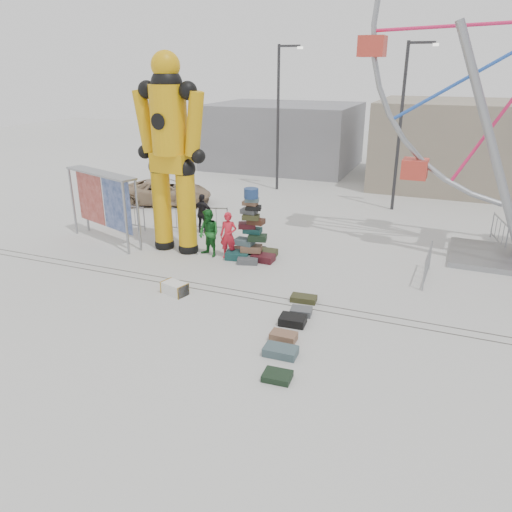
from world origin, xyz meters
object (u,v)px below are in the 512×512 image
at_px(steamer_trunk, 175,288).
at_px(parked_suv, 166,192).
at_px(banner_scaffold, 102,190).
at_px(barricade_dummy_a, 126,216).
at_px(lamp_post_left, 280,111).
at_px(barricade_dummy_b, 176,220).
at_px(barricade_wheel_back, 499,232).
at_px(barricade_dummy_c, 205,219).
at_px(suitcase_tower, 251,239).
at_px(pedestrian_red, 228,235).
at_px(pedestrian_green, 209,233).
at_px(lamp_post_right, 403,120).
at_px(barricade_wheel_front, 427,265).
at_px(crash_test_dummy, 171,148).

distance_m(steamer_trunk, parked_suv, 11.43).
height_order(banner_scaffold, barricade_dummy_a, banner_scaffold).
height_order(lamp_post_left, barricade_dummy_b, lamp_post_left).
bearing_deg(barricade_dummy_a, barricade_wheel_back, 15.95).
relative_size(barricade_dummy_a, barricade_dummy_c, 1.00).
height_order(barricade_dummy_a, barricade_wheel_back, same).
height_order(suitcase_tower, pedestrian_red, suitcase_tower).
bearing_deg(barricade_dummy_c, barricade_wheel_back, -1.01).
height_order(pedestrian_red, pedestrian_green, pedestrian_green).
height_order(barricade_dummy_c, barricade_wheel_back, same).
height_order(lamp_post_left, pedestrian_red, lamp_post_left).
bearing_deg(pedestrian_red, steamer_trunk, -103.58).
bearing_deg(banner_scaffold, steamer_trunk, -13.49).
height_order(lamp_post_right, suitcase_tower, lamp_post_right).
distance_m(barricade_dummy_c, pedestrian_red, 3.60).
bearing_deg(barricade_dummy_c, parked_suv, 126.36).
distance_m(barricade_wheel_back, pedestrian_red, 11.13).
height_order(barricade_wheel_back, pedestrian_green, pedestrian_green).
bearing_deg(parked_suv, banner_scaffold, 168.84).
bearing_deg(parked_suv, barricade_dummy_a, 167.42).
xyz_separation_m(lamp_post_left, parked_suv, (-4.40, -5.38, -3.83)).
distance_m(banner_scaffold, steamer_trunk, 6.61).
height_order(lamp_post_right, barricade_wheel_front, lamp_post_right).
bearing_deg(banner_scaffold, barricade_dummy_a, 120.79).
bearing_deg(suitcase_tower, barricade_dummy_a, 160.91).
bearing_deg(barricade_wheel_back, barricade_dummy_a, -89.17).
distance_m(banner_scaffold, barricade_wheel_front, 12.88).
xyz_separation_m(barricade_dummy_a, barricade_wheel_back, (15.59, 3.79, 0.00)).
xyz_separation_m(lamp_post_right, crash_test_dummy, (-7.31, -9.36, -0.43)).
bearing_deg(barricade_wheel_back, lamp_post_right, -142.52).
relative_size(suitcase_tower, pedestrian_red, 1.53).
distance_m(lamp_post_right, banner_scaffold, 14.41).
bearing_deg(barricade_dummy_a, barricade_dummy_b, 10.63).
relative_size(lamp_post_left, suitcase_tower, 2.92).
bearing_deg(parked_suv, crash_test_dummy, -164.88).
relative_size(lamp_post_left, pedestrian_red, 4.46).
bearing_deg(barricade_wheel_back, steamer_trunk, -60.31).
xyz_separation_m(suitcase_tower, steamer_trunk, (-1.08, -3.91, -0.57)).
distance_m(lamp_post_right, barricade_wheel_back, 7.25).
relative_size(crash_test_dummy, steamer_trunk, 9.26).
xyz_separation_m(steamer_trunk, barricade_dummy_c, (-2.13, 6.30, 0.36)).
xyz_separation_m(crash_test_dummy, barricade_dummy_a, (-3.59, 1.68, -3.50)).
bearing_deg(parked_suv, suitcase_tower, -147.53).
distance_m(banner_scaffold, pedestrian_red, 5.68).
distance_m(lamp_post_left, pedestrian_green, 12.09).
height_order(crash_test_dummy, barricade_wheel_back, crash_test_dummy).
relative_size(barricade_dummy_b, pedestrian_red, 1.11).
bearing_deg(crash_test_dummy, lamp_post_left, 91.53).
relative_size(crash_test_dummy, barricade_wheel_front, 3.84).
xyz_separation_m(barricade_dummy_b, pedestrian_red, (3.49, -2.05, 0.35)).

